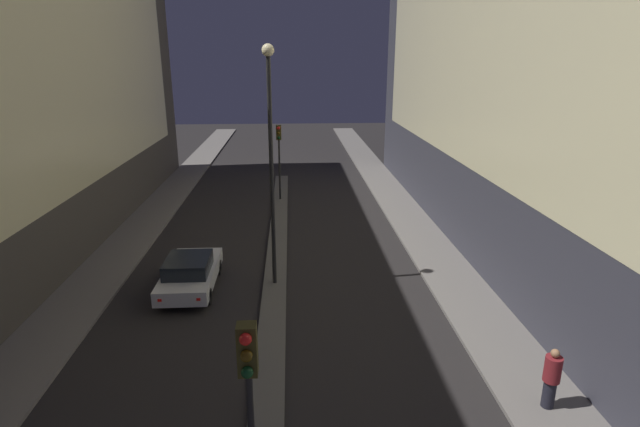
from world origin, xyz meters
TOP-DOWN VIEW (x-y plane):
  - median_strip at (0.00, 17.34)m, footprint 0.93×32.68m
  - traffic_light_near at (0.00, 3.18)m, footprint 0.32×0.42m
  - traffic_light_mid at (0.00, 27.14)m, footprint 0.32×0.42m
  - street_lamp at (0.00, 14.73)m, footprint 0.45×0.45m
  - car_left_lane at (-3.32, 14.54)m, footprint 1.95×4.40m
  - pedestrian_on_right_sidewalk at (7.35, 6.79)m, footprint 0.43×0.43m

SIDE VIEW (x-z plane):
  - median_strip at x=0.00m, z-range 0.00..0.14m
  - car_left_lane at x=-3.32m, z-range 0.01..1.47m
  - pedestrian_on_right_sidewalk at x=7.35m, z-range 0.16..1.86m
  - traffic_light_near at x=0.00m, z-range 1.24..5.96m
  - traffic_light_mid at x=0.00m, z-range 1.24..5.96m
  - street_lamp at x=0.00m, z-range 1.26..10.46m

